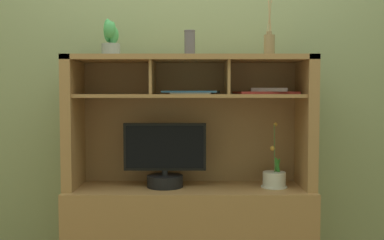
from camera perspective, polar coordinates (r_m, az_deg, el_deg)
back_wall at (r=3.10m, az=0.02°, el=8.53°), size 6.00×0.02×2.80m
media_console at (r=2.91m, az=0.00°, el=-10.78°), size 1.43×0.52×1.33m
tv_monitor at (r=2.83m, az=-2.98°, el=-4.91°), size 0.49×0.21×0.38m
potted_orchid at (r=2.88m, az=10.05°, el=-6.97°), size 0.15×0.15×0.38m
magazine_stack_left at (r=2.89m, az=9.20°, el=3.40°), size 0.38×0.28×0.04m
magazine_stack_centre at (r=2.79m, az=0.23°, el=3.32°), size 0.34×0.27×0.02m
diffuser_bottle at (r=2.86m, az=9.49°, el=8.89°), size 0.06×0.06×0.34m
potted_succulent at (r=2.89m, az=-9.39°, el=9.43°), size 0.13×0.13×0.22m
ceramic_vase at (r=2.81m, az=-0.00°, el=9.19°), size 0.07×0.07×0.15m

